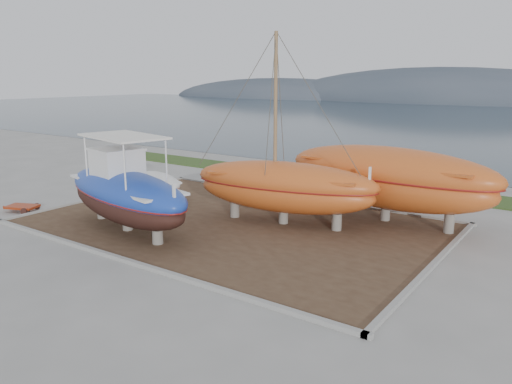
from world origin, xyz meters
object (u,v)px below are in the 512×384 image
Objects in this scene: blue_caique at (125,183)px; orange_sailboat at (285,131)px; orange_bare_hull at (387,185)px; red_trailer at (22,209)px; white_dinghy at (159,186)px.

blue_caique is 1.00× the size of orange_sailboat.
orange_sailboat reaches higher than orange_bare_hull.
blue_caique reaches higher than red_trailer.
orange_sailboat reaches higher than blue_caique.
red_trailer is at bearing -164.98° from orange_sailboat.
white_dinghy is at bearing 34.11° from red_trailer.
white_dinghy is at bearing 134.86° from blue_caique.
white_dinghy is at bearing 168.97° from orange_sailboat.
blue_caique is 5.98m from white_dinghy.
red_trailer is at bearing -160.04° from blue_caique.
orange_bare_hull reaches higher than red_trailer.
blue_caique reaches higher than orange_bare_hull.
orange_sailboat is 0.85× the size of orange_bare_hull.
orange_sailboat is at bearing 23.21° from white_dinghy.
orange_sailboat is at bearing 2.92° from red_trailer.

